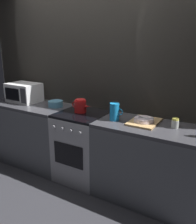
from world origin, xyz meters
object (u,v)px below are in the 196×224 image
at_px(stove_unit, 83,146).
at_px(pitcher, 115,112).
at_px(spice_jar, 175,123).
at_px(microwave, 24,92).
at_px(kettle, 80,106).
at_px(dish_pile, 144,121).
at_px(mixing_bowl, 56,104).

relative_size(stove_unit, pitcher, 4.50).
bearing_deg(stove_unit, spice_jar, 3.36).
distance_m(microwave, kettle, 1.03).
height_order(stove_unit, kettle, kettle).
relative_size(microwave, kettle, 1.62).
relative_size(pitcher, dish_pile, 0.50).
relative_size(kettle, mixing_bowl, 1.42).
distance_m(microwave, mixing_bowl, 0.59).
bearing_deg(stove_unit, mixing_bowl, 172.07).
bearing_deg(pitcher, stove_unit, 175.57).
height_order(microwave, dish_pile, microwave).
distance_m(kettle, dish_pile, 0.84).
xyz_separation_m(mixing_bowl, pitcher, (0.96, -0.10, 0.06)).
bearing_deg(dish_pile, microwave, 179.90).
bearing_deg(dish_pile, pitcher, -165.36).
xyz_separation_m(stove_unit, spice_jar, (1.13, 0.07, 0.50)).
bearing_deg(mixing_bowl, stove_unit, -7.93).
relative_size(stove_unit, mixing_bowl, 4.50).
xyz_separation_m(stove_unit, dish_pile, (0.80, 0.05, 0.47)).
bearing_deg(stove_unit, pitcher, -4.43).
bearing_deg(mixing_bowl, spice_jar, -0.03).
height_order(stove_unit, microwave, microwave).
distance_m(stove_unit, spice_jar, 1.24).
relative_size(stove_unit, kettle, 3.16).
bearing_deg(kettle, spice_jar, 1.98).
relative_size(dish_pile, spice_jar, 3.81).
xyz_separation_m(kettle, pitcher, (0.52, -0.06, 0.02)).
xyz_separation_m(microwave, spice_jar, (2.20, 0.02, -0.08)).
height_order(microwave, spice_jar, microwave).
bearing_deg(dish_pile, kettle, -178.55).
xyz_separation_m(kettle, mixing_bowl, (-0.44, 0.04, -0.04)).
distance_m(stove_unit, kettle, 0.53).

